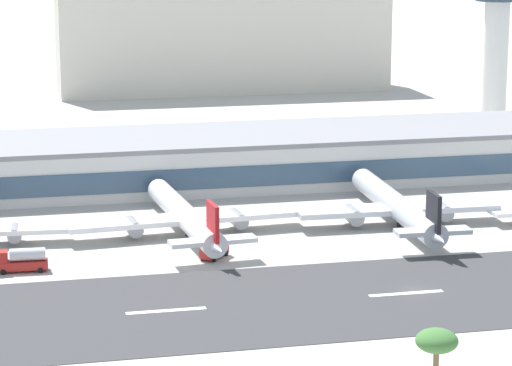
% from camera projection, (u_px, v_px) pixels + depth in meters
% --- Properties ---
extents(ground_plane, '(1400.00, 1400.00, 0.00)m').
position_uv_depth(ground_plane, '(415.00, 291.00, 186.26)').
color(ground_plane, '#B2AFA8').
extents(runway_strip, '(800.00, 36.80, 0.08)m').
position_uv_depth(runway_strip, '(417.00, 293.00, 185.38)').
color(runway_strip, '#38383A').
rests_on(runway_strip, ground_plane).
extents(runway_centreline_dash_3, '(12.00, 1.20, 0.01)m').
position_uv_depth(runway_centreline_dash_3, '(166.00, 311.00, 176.97)').
color(runway_centreline_dash_3, white).
rests_on(runway_centreline_dash_3, runway_strip).
extents(runway_centreline_dash_4, '(12.00, 1.20, 0.01)m').
position_uv_depth(runway_centreline_dash_4, '(406.00, 293.00, 184.98)').
color(runway_centreline_dash_4, white).
rests_on(runway_centreline_dash_4, runway_strip).
extents(terminal_building, '(203.01, 30.42, 10.73)m').
position_uv_depth(terminal_building, '(243.00, 157.00, 260.97)').
color(terminal_building, silver).
rests_on(terminal_building, ground_plane).
extents(control_tower, '(12.88, 12.88, 41.96)m').
position_uv_depth(control_tower, '(496.00, 34.00, 314.43)').
color(control_tower, silver).
rests_on(control_tower, ground_plane).
extents(distant_hotel_block, '(107.08, 24.40, 34.16)m').
position_uv_depth(distant_hotel_block, '(223.00, 39.00, 389.00)').
color(distant_hotel_block, beige).
rests_on(distant_hotel_block, ground_plane).
extents(airliner_red_tail_gate_1, '(44.05, 49.32, 10.30)m').
position_uv_depth(airliner_red_tail_gate_1, '(187.00, 218.00, 217.37)').
color(airliner_red_tail_gate_1, white).
rests_on(airliner_red_tail_gate_1, ground_plane).
extents(airliner_black_tail_gate_2, '(39.01, 51.74, 10.80)m').
position_uv_depth(airliner_black_tail_gate_2, '(399.00, 208.00, 224.01)').
color(airliner_black_tail_gate_2, silver).
rests_on(airliner_black_tail_gate_2, ground_plane).
extents(service_box_truck_0, '(5.78, 6.08, 3.25)m').
position_uv_depth(service_box_truck_0, '(214.00, 248.00, 203.64)').
color(service_box_truck_0, '#B2231E').
rests_on(service_box_truck_0, ground_plane).
extents(service_fuel_truck_1, '(8.63, 3.26, 3.95)m').
position_uv_depth(service_fuel_truck_1, '(21.00, 260.00, 195.89)').
color(service_fuel_truck_1, '#B2231E').
rests_on(service_fuel_truck_1, ground_plane).
extents(palm_tree_0, '(4.66, 4.66, 14.00)m').
position_uv_depth(palm_tree_0, '(437.00, 345.00, 128.81)').
color(palm_tree_0, brown).
rests_on(palm_tree_0, ground_plane).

